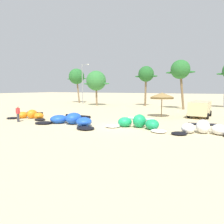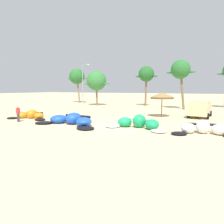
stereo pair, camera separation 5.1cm
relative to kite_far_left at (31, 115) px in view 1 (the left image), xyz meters
The scene contains 13 objects.
ground_plane 10.79m from the kite_far_left, ahead, with size 260.00×260.00×0.00m, color beige.
kite_far_left is the anchor object (origin of this frame).
kite_left 6.51m from the kite_far_left, ahead, with size 7.09×3.49×1.09m.
kite_left_of_center 12.60m from the kite_far_left, ahead, with size 5.63×2.68×1.15m.
kite_center 17.69m from the kite_far_left, ahead, with size 4.85×2.74×1.04m.
beach_umbrella_near_van 15.24m from the kite_far_left, 31.22° to the left, with size 2.80×2.80×2.89m.
parked_van 19.68m from the kite_far_left, 30.15° to the left, with size 2.54×4.81×1.84m.
person_near_kites 2.34m from the kite_far_left, 71.91° to the right, with size 0.36×0.24×1.62m.
palm_leftmost 26.30m from the kite_far_left, 114.49° to the left, with size 5.46×3.64×8.06m.
palm_left 19.29m from the kite_far_left, 97.50° to the left, with size 5.89×3.93×6.89m.
palm_left_of_gap 23.69m from the kite_far_left, 73.11° to the left, with size 4.48×2.99×7.67m.
palm_center_left 23.48m from the kite_far_left, 53.63° to the left, with size 4.58×3.05×7.96m.
lamppost_west 23.48m from the kite_far_left, 109.57° to the left, with size 1.92×0.24×8.77m.
Camera 1 is at (7.25, -16.01, 3.34)m, focal length 32.08 mm.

